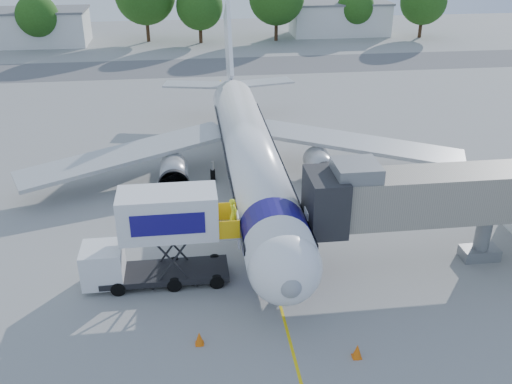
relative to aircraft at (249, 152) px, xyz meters
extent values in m
plane|color=gray|center=(0.00, -4.12, -2.95)|extent=(160.00, 160.00, 0.00)
cube|color=yellow|center=(0.00, -4.12, -2.94)|extent=(0.15, 70.00, 0.01)
cube|color=#59595B|center=(0.00, 37.88, -2.94)|extent=(120.00, 10.00, 0.01)
cylinder|color=white|center=(0.00, -1.12, 0.05)|extent=(3.70, 28.00, 3.70)
sphere|color=white|center=(0.00, -15.12, 0.05)|extent=(3.70, 3.70, 3.70)
sphere|color=gray|center=(0.00, -16.67, 0.05)|extent=(1.10, 1.10, 1.10)
cone|color=white|center=(0.00, 15.88, 0.05)|extent=(3.70, 6.00, 3.70)
cube|color=white|center=(0.00, 16.88, 4.25)|extent=(0.35, 7.26, 8.29)
cube|color=#AAACAF|center=(9.00, 2.38, -0.65)|extent=(16.17, 9.32, 1.42)
cube|color=#AAACAF|center=(-9.00, 2.38, -0.65)|extent=(16.17, 9.32, 1.42)
cylinder|color=#999BA0|center=(5.50, 0.38, -1.65)|extent=(2.10, 3.60, 2.10)
cylinder|color=#999BA0|center=(-5.50, 0.38, -1.65)|extent=(2.10, 3.60, 2.10)
cube|color=black|center=(0.00, -15.42, 0.50)|extent=(2.60, 1.39, 0.81)
cylinder|color=navy|center=(0.00, -12.12, 0.05)|extent=(3.73, 2.00, 3.73)
cylinder|color=silver|center=(0.00, -13.62, -2.20)|extent=(0.16, 0.16, 1.50)
cylinder|color=black|center=(0.00, -13.62, -2.63)|extent=(0.25, 0.64, 0.64)
cylinder|color=black|center=(2.60, 1.88, -2.50)|extent=(0.35, 0.90, 0.90)
cylinder|color=black|center=(-2.60, 1.88, -2.50)|extent=(0.35, 0.90, 0.90)
cube|color=gray|center=(9.00, -11.12, 1.45)|extent=(13.60, 2.60, 2.80)
cube|color=black|center=(2.90, -11.12, 1.45)|extent=(2.00, 3.20, 3.20)
cube|color=slate|center=(4.50, -11.12, 3.25)|extent=(2.40, 2.40, 0.80)
cylinder|color=slate|center=(12.50, -11.12, -1.45)|extent=(0.90, 0.90, 3.00)
cube|color=slate|center=(12.50, -11.12, -2.60)|extent=(2.20, 1.20, 0.70)
cylinder|color=black|center=(11.60, -11.12, -2.60)|extent=(0.30, 0.70, 0.70)
cylinder|color=black|center=(13.40, -11.12, -2.60)|extent=(0.30, 0.70, 0.70)
cube|color=black|center=(-6.00, -11.12, -2.40)|extent=(7.00, 2.30, 0.35)
cube|color=white|center=(-9.30, -11.12, -1.60)|extent=(2.20, 2.20, 2.10)
cube|color=black|center=(-9.30, -11.12, -1.15)|extent=(1.90, 2.10, 0.70)
cube|color=white|center=(-5.60, -11.12, 1.30)|extent=(5.20, 2.40, 2.50)
cube|color=navy|center=(-5.60, -12.34, 1.30)|extent=(3.80, 0.04, 1.20)
cube|color=silver|center=(-2.45, -11.12, 0.10)|extent=(1.10, 2.20, 0.10)
cube|color=yellow|center=(-2.45, -12.17, 0.65)|extent=(1.10, 0.06, 1.10)
cube|color=yellow|center=(-2.45, -10.07, 0.65)|extent=(1.10, 0.06, 1.10)
cylinder|color=black|center=(-3.20, -12.17, -2.55)|extent=(0.80, 0.25, 0.80)
cylinder|color=black|center=(-3.20, -10.07, -2.55)|extent=(0.80, 0.25, 0.80)
cylinder|color=black|center=(-8.50, -12.17, -2.55)|extent=(0.80, 0.25, 0.80)
cylinder|color=black|center=(-8.50, -10.07, -2.55)|extent=(0.80, 0.25, 0.80)
imported|color=yellow|center=(-2.13, -11.12, 1.04)|extent=(0.58, 0.74, 1.78)
cone|color=orange|center=(2.88, -18.43, -2.58)|extent=(0.47, 0.47, 0.74)
cube|color=orange|center=(2.88, -18.43, -2.93)|extent=(0.42, 0.42, 0.04)
cone|color=orange|center=(-4.33, -16.61, -2.60)|extent=(0.44, 0.44, 0.70)
cube|color=orange|center=(-4.33, -16.61, -2.93)|extent=(0.40, 0.40, 0.04)
cube|color=silver|center=(-28.00, 55.88, -0.45)|extent=(18.00, 8.00, 5.00)
cube|color=slate|center=(-28.00, 55.88, 2.20)|extent=(18.40, 8.40, 0.30)
cube|color=silver|center=(22.00, 57.88, -0.45)|extent=(16.00, 7.00, 5.00)
cube|color=slate|center=(22.00, 57.88, 2.20)|extent=(16.40, 7.40, 0.30)
cylinder|color=#382314|center=(-25.57, 52.70, -1.55)|extent=(0.56, 0.56, 2.80)
sphere|color=#234D14|center=(-25.57, 52.70, 1.87)|extent=(6.22, 6.22, 6.22)
cylinder|color=#382314|center=(-9.72, 55.87, -0.83)|extent=(0.56, 0.56, 4.23)
cylinder|color=#382314|center=(-1.45, 53.74, -1.33)|extent=(0.56, 0.56, 3.24)
sphere|color=#234D14|center=(-1.45, 53.74, 2.63)|extent=(7.20, 7.20, 7.20)
cylinder|color=#382314|center=(10.62, 54.06, -0.98)|extent=(0.56, 0.56, 3.93)
cylinder|color=#382314|center=(24.06, 56.08, -1.60)|extent=(0.56, 0.56, 2.69)
sphere|color=#234D14|center=(24.06, 56.08, 1.69)|extent=(5.98, 5.98, 5.98)
cylinder|color=#382314|center=(34.53, 53.57, -1.28)|extent=(0.56, 0.56, 3.34)
sphere|color=#234D14|center=(34.53, 53.57, 2.81)|extent=(7.43, 7.43, 7.43)
camera|label=1|loc=(-4.33, -38.04, 15.61)|focal=40.00mm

